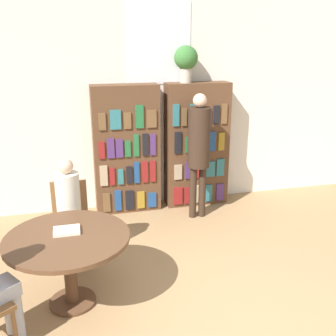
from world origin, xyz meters
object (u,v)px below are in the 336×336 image
(seated_reader_left, at_px, (69,207))
(librarian_standing, at_px, (199,144))
(flower_vase, at_px, (186,60))
(reading_table, at_px, (68,248))
(bookshelf_left, at_px, (126,150))
(bookshelf_right, at_px, (197,145))
(chair_left_side, at_px, (70,216))

(seated_reader_left, bearing_deg, librarian_standing, -152.83)
(flower_vase, bearing_deg, librarian_standing, -84.87)
(flower_vase, xyz_separation_m, reading_table, (-1.72, -2.06, -1.54))
(reading_table, height_order, seated_reader_left, seated_reader_left)
(bookshelf_left, relative_size, flower_vase, 3.63)
(bookshelf_right, height_order, reading_table, bookshelf_right)
(bookshelf_left, xyz_separation_m, flower_vase, (0.87, 0.00, 1.22))
(bookshelf_left, bearing_deg, reading_table, -112.45)
(bookshelf_left, relative_size, bookshelf_right, 1.00)
(reading_table, relative_size, librarian_standing, 0.65)
(chair_left_side, relative_size, seated_reader_left, 0.73)
(flower_vase, xyz_separation_m, seated_reader_left, (-1.70, -1.34, -1.45))
(seated_reader_left, bearing_deg, flower_vase, -140.11)
(bookshelf_left, distance_m, chair_left_side, 1.48)
(flower_vase, distance_m, chair_left_side, 2.63)
(bookshelf_right, xyz_separation_m, flower_vase, (-0.18, 0.00, 1.22))
(flower_vase, bearing_deg, bookshelf_left, -179.70)
(bookshelf_right, xyz_separation_m, librarian_standing, (-0.13, -0.50, 0.16))
(bookshelf_right, xyz_separation_m, seated_reader_left, (-1.88, -1.33, -0.22))
(bookshelf_right, height_order, librarian_standing, bookshelf_right)
(bookshelf_right, xyz_separation_m, reading_table, (-1.90, -2.06, -0.32))
(chair_left_side, relative_size, librarian_standing, 0.51)
(bookshelf_left, bearing_deg, seated_reader_left, -121.90)
(chair_left_side, xyz_separation_m, librarian_standing, (1.74, 0.65, 0.58))
(bookshelf_left, distance_m, librarian_standing, 1.05)
(bookshelf_right, relative_size, seated_reader_left, 1.50)
(bookshelf_left, xyz_separation_m, bookshelf_right, (1.05, 0.00, -0.00))
(bookshelf_right, bearing_deg, reading_table, -132.66)
(flower_vase, bearing_deg, chair_left_side, -145.64)
(reading_table, xyz_separation_m, seated_reader_left, (0.02, 0.73, 0.10))
(bookshelf_left, bearing_deg, librarian_standing, -28.79)
(bookshelf_right, distance_m, chair_left_side, 2.24)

